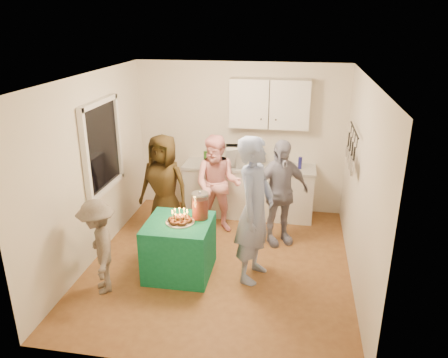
% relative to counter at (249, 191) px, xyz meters
% --- Properties ---
extents(floor, '(4.00, 4.00, 0.00)m').
position_rel_counter_xyz_m(floor, '(-0.20, -1.70, -0.43)').
color(floor, brown).
rests_on(floor, ground).
extents(ceiling, '(4.00, 4.00, 0.00)m').
position_rel_counter_xyz_m(ceiling, '(-0.20, -1.70, 2.17)').
color(ceiling, white).
rests_on(ceiling, floor).
extents(back_wall, '(3.60, 3.60, 0.00)m').
position_rel_counter_xyz_m(back_wall, '(-0.20, 0.30, 0.87)').
color(back_wall, silver).
rests_on(back_wall, floor).
extents(left_wall, '(4.00, 4.00, 0.00)m').
position_rel_counter_xyz_m(left_wall, '(-2.00, -1.70, 0.87)').
color(left_wall, silver).
rests_on(left_wall, floor).
extents(right_wall, '(4.00, 4.00, 0.00)m').
position_rel_counter_xyz_m(right_wall, '(1.60, -1.70, 0.87)').
color(right_wall, silver).
rests_on(right_wall, floor).
extents(window_night, '(0.04, 1.00, 1.20)m').
position_rel_counter_xyz_m(window_night, '(-1.97, -1.40, 1.12)').
color(window_night, black).
rests_on(window_night, left_wall).
extents(counter, '(2.20, 0.58, 0.86)m').
position_rel_counter_xyz_m(counter, '(0.00, 0.00, 0.00)').
color(counter, white).
rests_on(counter, floor).
extents(countertop, '(2.24, 0.62, 0.05)m').
position_rel_counter_xyz_m(countertop, '(0.00, -0.00, 0.46)').
color(countertop, beige).
rests_on(countertop, counter).
extents(upper_cabinet, '(1.30, 0.30, 0.80)m').
position_rel_counter_xyz_m(upper_cabinet, '(0.30, 0.15, 1.52)').
color(upper_cabinet, white).
rests_on(upper_cabinet, back_wall).
extents(pot_rack, '(0.12, 1.00, 0.60)m').
position_rel_counter_xyz_m(pot_rack, '(1.52, -1.00, 1.17)').
color(pot_rack, black).
rests_on(pot_rack, right_wall).
extents(microwave, '(0.64, 0.49, 0.32)m').
position_rel_counter_xyz_m(microwave, '(-0.11, 0.00, 0.64)').
color(microwave, white).
rests_on(microwave, countertop).
extents(party_table, '(0.86, 0.86, 0.76)m').
position_rel_counter_xyz_m(party_table, '(-0.69, -2.02, -0.05)').
color(party_table, '#117147').
rests_on(party_table, floor).
extents(donut_cake, '(0.38, 0.38, 0.18)m').
position_rel_counter_xyz_m(donut_cake, '(-0.67, -2.02, 0.42)').
color(donut_cake, '#381C0C').
rests_on(donut_cake, party_table).
extents(punch_jar, '(0.22, 0.22, 0.34)m').
position_rel_counter_xyz_m(punch_jar, '(-0.44, -1.84, 0.50)').
color(punch_jar, red).
rests_on(punch_jar, party_table).
extents(man_birthday, '(0.63, 0.80, 1.95)m').
position_rel_counter_xyz_m(man_birthday, '(0.30, -1.94, 0.54)').
color(man_birthday, '#8B9DCB').
rests_on(man_birthday, floor).
extents(woman_back_left, '(0.88, 0.66, 1.64)m').
position_rel_counter_xyz_m(woman_back_left, '(-1.21, -0.96, 0.39)').
color(woman_back_left, '#4E3916').
rests_on(woman_back_left, floor).
extents(woman_back_center, '(0.80, 0.63, 1.59)m').
position_rel_counter_xyz_m(woman_back_center, '(-0.42, -0.69, 0.37)').
color(woman_back_center, pink).
rests_on(woman_back_center, floor).
extents(woman_back_right, '(1.04, 0.82, 1.64)m').
position_rel_counter_xyz_m(woman_back_right, '(0.56, -0.93, 0.39)').
color(woman_back_right, '#111139').
rests_on(woman_back_right, floor).
extents(child_near_left, '(0.80, 0.92, 1.24)m').
position_rel_counter_xyz_m(child_near_left, '(-1.56, -2.58, 0.19)').
color(child_near_left, '#60554C').
rests_on(child_near_left, floor).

